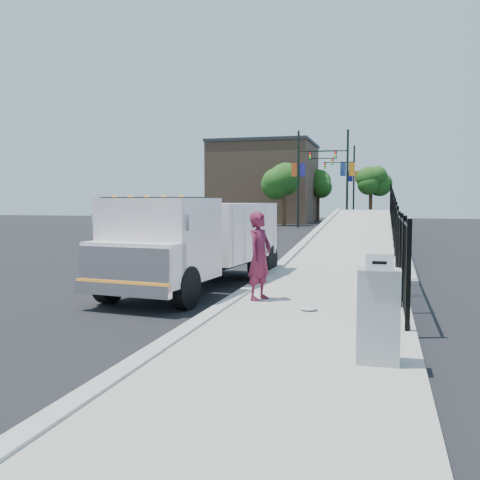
# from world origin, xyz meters

# --- Properties ---
(ground) EXTENTS (120.00, 120.00, 0.00)m
(ground) POSITION_xyz_m (0.00, 0.00, 0.00)
(ground) COLOR black
(ground) RESTS_ON ground
(sidewalk) EXTENTS (3.55, 12.00, 0.12)m
(sidewalk) POSITION_xyz_m (1.93, -2.00, 0.06)
(sidewalk) COLOR #9E998E
(sidewalk) RESTS_ON ground
(curb) EXTENTS (0.30, 12.00, 0.16)m
(curb) POSITION_xyz_m (0.00, -2.00, 0.08)
(curb) COLOR #ADAAA3
(curb) RESTS_ON ground
(ramp) EXTENTS (3.95, 24.06, 3.19)m
(ramp) POSITION_xyz_m (2.12, 16.00, 0.00)
(ramp) COLOR #9E998E
(ramp) RESTS_ON ground
(iron_fence) EXTENTS (0.10, 28.00, 1.80)m
(iron_fence) POSITION_xyz_m (3.55, 12.00, 0.90)
(iron_fence) COLOR black
(iron_fence) RESTS_ON ground
(truck) EXTENTS (2.95, 7.10, 2.36)m
(truck) POSITION_xyz_m (-1.50, 1.71, 1.33)
(truck) COLOR black
(truck) RESTS_ON ground
(worker) EXTENTS (0.66, 0.81, 1.90)m
(worker) POSITION_xyz_m (0.57, 0.07, 1.07)
(worker) COLOR maroon
(worker) RESTS_ON sidewalk
(utility_cabinet) EXTENTS (0.55, 0.40, 1.25)m
(utility_cabinet) POSITION_xyz_m (3.10, -3.92, 0.75)
(utility_cabinet) COLOR gray
(utility_cabinet) RESTS_ON sidewalk
(arrow_sign) EXTENTS (0.35, 0.04, 0.22)m
(arrow_sign) POSITION_xyz_m (3.10, -4.14, 1.48)
(arrow_sign) COLOR white
(arrow_sign) RESTS_ON utility_cabinet
(debris) EXTENTS (0.34, 0.34, 0.09)m
(debris) POSITION_xyz_m (1.76, -0.79, 0.16)
(debris) COLOR silver
(debris) RESTS_ON sidewalk
(light_pole_0) EXTENTS (3.77, 0.22, 8.00)m
(light_pole_0) POSITION_xyz_m (-3.47, 33.16, 4.36)
(light_pole_0) COLOR black
(light_pole_0) RESTS_ON ground
(light_pole_1) EXTENTS (3.78, 0.22, 8.00)m
(light_pole_1) POSITION_xyz_m (-0.10, 33.42, 4.36)
(light_pole_1) COLOR black
(light_pole_1) RESTS_ON ground
(light_pole_2) EXTENTS (3.77, 0.22, 8.00)m
(light_pole_2) POSITION_xyz_m (-4.43, 40.91, 4.36)
(light_pole_2) COLOR black
(light_pole_2) RESTS_ON ground
(light_pole_3) EXTENTS (3.77, 0.22, 8.00)m
(light_pole_3) POSITION_xyz_m (-0.29, 46.60, 4.36)
(light_pole_3) COLOR black
(light_pole_3) RESTS_ON ground
(tree_0) EXTENTS (2.96, 2.96, 5.48)m
(tree_0) POSITION_xyz_m (-5.43, 35.79, 3.96)
(tree_0) COLOR #382314
(tree_0) RESTS_ON ground
(tree_1) EXTENTS (2.16, 2.16, 5.08)m
(tree_1) POSITION_xyz_m (1.91, 40.96, 3.91)
(tree_1) COLOR #382314
(tree_1) RESTS_ON ground
(tree_2) EXTENTS (2.73, 2.73, 5.36)m
(tree_2) POSITION_xyz_m (-3.70, 46.55, 3.95)
(tree_2) COLOR #382314
(tree_2) RESTS_ON ground
(building) EXTENTS (10.00, 10.00, 8.00)m
(building) POSITION_xyz_m (-9.00, 44.00, 4.00)
(building) COLOR #8C664C
(building) RESTS_ON ground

